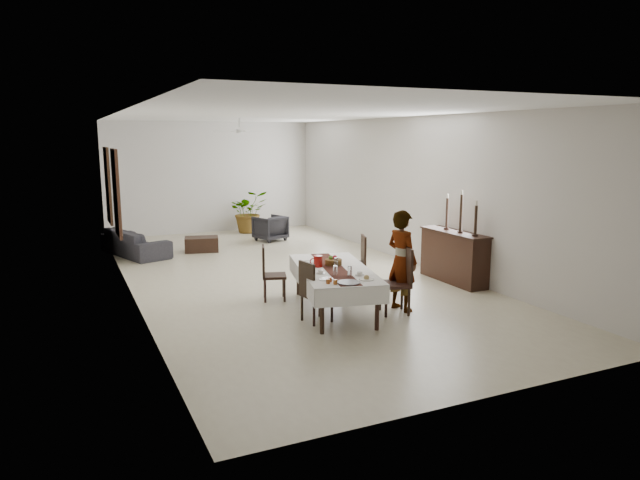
% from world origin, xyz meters
% --- Properties ---
extents(floor, '(6.00, 12.00, 0.00)m').
position_xyz_m(floor, '(0.00, 0.00, 0.00)').
color(floor, beige).
rests_on(floor, ground).
extents(ceiling, '(6.00, 12.00, 0.02)m').
position_xyz_m(ceiling, '(0.00, 0.00, 3.20)').
color(ceiling, white).
rests_on(ceiling, wall_back).
extents(wall_back, '(6.00, 0.02, 3.20)m').
position_xyz_m(wall_back, '(0.00, 6.00, 1.60)').
color(wall_back, silver).
rests_on(wall_back, floor).
extents(wall_front, '(6.00, 0.02, 3.20)m').
position_xyz_m(wall_front, '(0.00, -6.00, 1.60)').
color(wall_front, silver).
rests_on(wall_front, floor).
extents(wall_left, '(0.02, 12.00, 3.20)m').
position_xyz_m(wall_left, '(-3.00, 0.00, 1.60)').
color(wall_left, silver).
rests_on(wall_left, floor).
extents(wall_right, '(0.02, 12.00, 3.20)m').
position_xyz_m(wall_right, '(3.00, 0.00, 1.60)').
color(wall_right, silver).
rests_on(wall_right, floor).
extents(dining_table_top, '(1.41, 2.37, 0.05)m').
position_xyz_m(dining_table_top, '(-0.15, -2.49, 0.67)').
color(dining_table_top, black).
rests_on(dining_table_top, table_leg_fl).
extents(table_leg_fl, '(0.08, 0.08, 0.65)m').
position_xyz_m(table_leg_fl, '(-0.79, -3.42, 0.32)').
color(table_leg_fl, black).
rests_on(table_leg_fl, floor).
extents(table_leg_fr, '(0.08, 0.08, 0.65)m').
position_xyz_m(table_leg_fr, '(0.00, -3.61, 0.32)').
color(table_leg_fr, black).
rests_on(table_leg_fr, floor).
extents(table_leg_bl, '(0.08, 0.08, 0.65)m').
position_xyz_m(table_leg_bl, '(-0.30, -1.38, 0.32)').
color(table_leg_bl, black).
rests_on(table_leg_bl, floor).
extents(table_leg_br, '(0.08, 0.08, 0.65)m').
position_xyz_m(table_leg_br, '(0.49, -1.56, 0.32)').
color(table_leg_br, black).
rests_on(table_leg_br, floor).
extents(tablecloth_top, '(1.61, 2.57, 0.01)m').
position_xyz_m(tablecloth_top, '(-0.15, -2.49, 0.70)').
color(tablecloth_top, white).
rests_on(tablecloth_top, dining_table_top).
extents(tablecloth_drape_left, '(0.56, 2.32, 0.28)m').
position_xyz_m(tablecloth_drape_left, '(-0.68, -2.37, 0.56)').
color(tablecloth_drape_left, silver).
rests_on(tablecloth_drape_left, dining_table_top).
extents(tablecloth_drape_right, '(0.56, 2.32, 0.28)m').
position_xyz_m(tablecloth_drape_right, '(0.38, -2.62, 0.56)').
color(tablecloth_drape_right, silver).
rests_on(tablecloth_drape_right, dining_table_top).
extents(tablecloth_drape_near, '(1.06, 0.26, 0.28)m').
position_xyz_m(tablecloth_drape_near, '(-0.42, -3.65, 0.56)').
color(tablecloth_drape_near, white).
rests_on(tablecloth_drape_near, dining_table_top).
extents(tablecloth_drape_far, '(1.06, 0.26, 0.28)m').
position_xyz_m(tablecloth_drape_far, '(0.12, -1.34, 0.56)').
color(tablecloth_drape_far, silver).
rests_on(tablecloth_drape_far, dining_table_top).
extents(table_runner, '(0.84, 2.32, 0.00)m').
position_xyz_m(table_runner, '(-0.15, -2.49, 0.70)').
color(table_runner, '#502016').
rests_on(table_runner, tablecloth_top).
extents(red_pitcher, '(0.17, 0.17, 0.18)m').
position_xyz_m(red_pitcher, '(-0.34, -2.31, 0.79)').
color(red_pitcher, maroon).
rests_on(red_pitcher, tablecloth_top).
extents(pitcher_handle, '(0.11, 0.04, 0.11)m').
position_xyz_m(pitcher_handle, '(-0.42, -2.29, 0.79)').
color(pitcher_handle, maroon).
rests_on(pitcher_handle, red_pitcher).
extents(wine_glass_near, '(0.06, 0.06, 0.16)m').
position_xyz_m(wine_glass_near, '(-0.18, -3.10, 0.78)').
color(wine_glass_near, white).
rests_on(wine_glass_near, tablecloth_top).
extents(wine_glass_mid, '(0.06, 0.06, 0.16)m').
position_xyz_m(wine_glass_mid, '(-0.36, -2.97, 0.78)').
color(wine_glass_mid, white).
rests_on(wine_glass_mid, tablecloth_top).
extents(wine_glass_far, '(0.06, 0.06, 0.16)m').
position_xyz_m(wine_glass_far, '(-0.09, -2.46, 0.78)').
color(wine_glass_far, silver).
rests_on(wine_glass_far, tablecloth_top).
extents(teacup_right, '(0.08, 0.08, 0.06)m').
position_xyz_m(teacup_right, '(-0.01, -3.10, 0.73)').
color(teacup_right, white).
rests_on(teacup_right, saucer_right).
extents(saucer_right, '(0.14, 0.14, 0.01)m').
position_xyz_m(saucer_right, '(-0.01, -3.10, 0.71)').
color(saucer_right, silver).
rests_on(saucer_right, tablecloth_top).
extents(teacup_left, '(0.08, 0.08, 0.06)m').
position_xyz_m(teacup_left, '(-0.49, -2.74, 0.73)').
color(teacup_left, white).
rests_on(teacup_left, saucer_left).
extents(saucer_left, '(0.14, 0.14, 0.01)m').
position_xyz_m(saucer_left, '(-0.49, -2.74, 0.71)').
color(saucer_left, silver).
rests_on(saucer_left, tablecloth_top).
extents(plate_near_right, '(0.22, 0.22, 0.01)m').
position_xyz_m(plate_near_right, '(-0.04, -3.37, 0.71)').
color(plate_near_right, white).
rests_on(plate_near_right, tablecloth_top).
extents(bread_near_right, '(0.08, 0.08, 0.08)m').
position_xyz_m(bread_near_right, '(-0.04, -3.37, 0.73)').
color(bread_near_right, tan).
rests_on(bread_near_right, plate_near_right).
extents(plate_near_left, '(0.22, 0.22, 0.01)m').
position_xyz_m(plate_near_left, '(-0.58, -3.10, 0.71)').
color(plate_near_left, white).
rests_on(plate_near_left, tablecloth_top).
extents(plate_far_left, '(0.22, 0.22, 0.01)m').
position_xyz_m(plate_far_left, '(-0.32, -1.93, 0.71)').
color(plate_far_left, silver).
rests_on(plate_far_left, tablecloth_top).
extents(serving_tray, '(0.33, 0.33, 0.02)m').
position_xyz_m(serving_tray, '(-0.37, -3.44, 0.71)').
color(serving_tray, '#47474C').
rests_on(serving_tray, tablecloth_top).
extents(jam_jar_a, '(0.06, 0.06, 0.07)m').
position_xyz_m(jam_jar_a, '(-0.58, -3.42, 0.74)').
color(jam_jar_a, '#994E16').
rests_on(jam_jar_a, tablecloth_top).
extents(jam_jar_b, '(0.06, 0.06, 0.07)m').
position_xyz_m(jam_jar_b, '(-0.65, -3.34, 0.74)').
color(jam_jar_b, brown).
rests_on(jam_jar_b, tablecloth_top).
extents(jam_jar_c, '(0.06, 0.06, 0.07)m').
position_xyz_m(jam_jar_c, '(-0.59, -3.26, 0.74)').
color(jam_jar_c, '#993C16').
rests_on(jam_jar_c, tablecloth_top).
extents(fruit_basket, '(0.28, 0.28, 0.09)m').
position_xyz_m(fruit_basket, '(-0.05, -2.28, 0.75)').
color(fruit_basket, brown).
rests_on(fruit_basket, tablecloth_top).
extents(fruit_red, '(0.08, 0.08, 0.08)m').
position_xyz_m(fruit_red, '(-0.02, -2.27, 0.82)').
color(fruit_red, maroon).
rests_on(fruit_red, fruit_basket).
extents(fruit_green, '(0.07, 0.07, 0.07)m').
position_xyz_m(fruit_green, '(-0.08, -2.24, 0.82)').
color(fruit_green, '#538A29').
rests_on(fruit_green, fruit_basket).
extents(chair_right_near_seat, '(0.55, 0.55, 0.05)m').
position_xyz_m(chair_right_near_seat, '(0.66, -3.02, 0.47)').
color(chair_right_near_seat, black).
rests_on(chair_right_near_seat, chair_right_near_leg_fl).
extents(chair_right_near_leg_fl, '(0.06, 0.06, 0.44)m').
position_xyz_m(chair_right_near_leg_fl, '(0.79, -3.25, 0.22)').
color(chair_right_near_leg_fl, black).
rests_on(chair_right_near_leg_fl, floor).
extents(chair_right_near_leg_fr, '(0.06, 0.06, 0.44)m').
position_xyz_m(chair_right_near_leg_fr, '(0.89, -2.89, 0.22)').
color(chair_right_near_leg_fr, black).
rests_on(chair_right_near_leg_fr, floor).
extents(chair_right_near_leg_bl, '(0.06, 0.06, 0.44)m').
position_xyz_m(chair_right_near_leg_bl, '(0.44, -3.15, 0.22)').
color(chair_right_near_leg_bl, black).
rests_on(chair_right_near_leg_bl, floor).
extents(chair_right_near_leg_br, '(0.06, 0.06, 0.44)m').
position_xyz_m(chair_right_near_leg_br, '(0.54, -2.79, 0.22)').
color(chair_right_near_leg_br, black).
rests_on(chair_right_near_leg_br, floor).
extents(chair_right_near_back, '(0.16, 0.44, 0.57)m').
position_xyz_m(chair_right_near_back, '(0.86, -3.07, 0.78)').
color(chair_right_near_back, black).
rests_on(chair_right_near_back, chair_right_near_seat).
extents(chair_right_far_seat, '(0.52, 0.52, 0.05)m').
position_xyz_m(chair_right_far_seat, '(0.85, -1.29, 0.43)').
color(chair_right_far_seat, black).
rests_on(chair_right_far_seat, chair_right_far_leg_fl).
extents(chair_right_far_leg_fl, '(0.05, 0.05, 0.40)m').
position_xyz_m(chair_right_far_leg_fl, '(0.95, -1.51, 0.20)').
color(chair_right_far_leg_fl, black).
rests_on(chair_right_far_leg_fl, floor).
extents(chair_right_far_leg_fr, '(0.05, 0.05, 0.40)m').
position_xyz_m(chair_right_far_leg_fr, '(1.06, -1.19, 0.20)').
color(chair_right_far_leg_fr, black).
rests_on(chair_right_far_leg_fr, floor).
extents(chair_right_far_leg_bl, '(0.05, 0.05, 0.40)m').
position_xyz_m(chair_right_far_leg_bl, '(0.63, -1.40, 0.20)').
color(chair_right_far_leg_bl, black).
rests_on(chair_right_far_leg_bl, floor).
extents(chair_right_far_leg_br, '(0.05, 0.05, 0.40)m').
position_xyz_m(chair_right_far_leg_br, '(0.74, -1.08, 0.20)').
color(chair_right_far_leg_br, black).
rests_on(chair_right_far_leg_br, floor).
extents(chair_right_far_back, '(0.17, 0.40, 0.52)m').
position_xyz_m(chair_right_far_back, '(1.02, -1.35, 0.71)').
color(chair_right_far_back, black).
rests_on(chair_right_far_back, chair_right_far_seat).
extents(chair_left_near_seat, '(0.46, 0.46, 0.05)m').
position_xyz_m(chair_left_near_seat, '(-0.62, -2.88, 0.42)').
color(chair_left_near_seat, black).
rests_on(chair_left_near_seat, chair_left_near_leg_fl).
extents(chair_left_near_leg_fl, '(0.05, 0.05, 0.39)m').
position_xyz_m(chair_left_near_leg_fl, '(-0.81, -2.75, 0.20)').
color(chair_left_near_leg_fl, black).
rests_on(chair_left_near_leg_fl, floor).
extents(chair_left_near_leg_fr, '(0.05, 0.05, 0.39)m').
position_xyz_m(chair_left_near_leg_fr, '(-0.75, -3.07, 0.20)').
color(chair_left_near_leg_fr, black).
rests_on(chair_left_near_leg_fr, floor).
extents(chair_left_near_leg_bl, '(0.05, 0.05, 0.39)m').
position_xyz_m(chair_left_near_leg_bl, '(-0.49, -2.69, 0.20)').
color(chair_left_near_leg_bl, black).
rests_on(chair_left_near_leg_bl, floor).
extents(chair_left_near_leg_br, '(0.05, 0.05, 0.39)m').
position_xyz_m(chair_left_near_leg_br, '(-0.43, -3.01, 0.20)').
color(chair_left_near_leg_br, black).
rests_on(chair_left_near_leg_br, floor).
extents(chair_left_near_back, '(0.11, 0.40, 0.51)m').
position_xyz_m(chair_left_near_back, '(-0.80, -2.91, 0.69)').
color(chair_left_near_back, black).
rests_on(chair_left_near_back, chair_left_near_seat).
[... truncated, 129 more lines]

